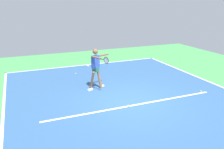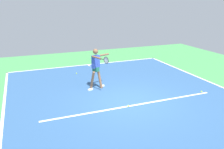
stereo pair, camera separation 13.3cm
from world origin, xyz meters
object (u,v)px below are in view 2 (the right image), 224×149
object	(u,v)px
tennis_player	(96,66)
tennis_ball_near_player	(202,92)
tennis_ball_centre_court	(77,73)
tennis_ball_by_baseline	(128,106)

from	to	relation	value
tennis_player	tennis_ball_near_player	distance (m)	4.76
tennis_player	tennis_ball_centre_court	size ratio (longest dim) A/B	28.22
tennis_ball_near_player	tennis_ball_by_baseline	size ratio (longest dim) A/B	1.00
tennis_ball_centre_court	tennis_ball_near_player	bearing A→B (deg)	133.84
tennis_ball_near_player	tennis_ball_centre_court	bearing A→B (deg)	-46.16
tennis_player	tennis_ball_centre_court	xyz separation A→B (m)	(0.34, -2.54, -1.05)
tennis_ball_near_player	tennis_ball_by_baseline	distance (m)	3.62
tennis_player	tennis_ball_near_player	size ratio (longest dim) A/B	28.22
tennis_player	tennis_ball_by_baseline	xyz separation A→B (m)	(-0.52, 2.27, -1.05)
tennis_ball_centre_court	tennis_player	bearing A→B (deg)	97.67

